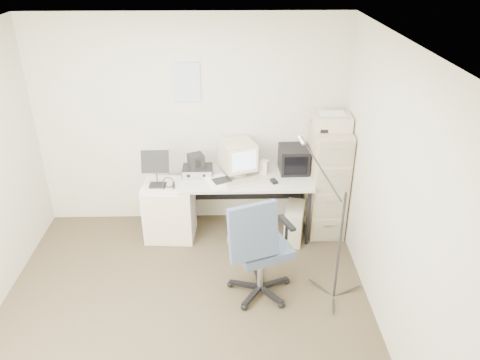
{
  "coord_description": "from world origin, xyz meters",
  "views": [
    {
      "loc": [
        0.45,
        -3.33,
        3.18
      ],
      "look_at": [
        0.55,
        0.95,
        0.95
      ],
      "focal_mm": 35.0,
      "sensor_mm": 36.0,
      "label": 1
    }
  ],
  "objects_px": {
    "filing_cabinet": "(327,181)",
    "desk": "(246,204)",
    "side_cart": "(170,210)",
    "office_chair": "(261,245)"
  },
  "relations": [
    {
      "from": "filing_cabinet",
      "to": "desk",
      "type": "distance_m",
      "value": 0.99
    },
    {
      "from": "filing_cabinet",
      "to": "office_chair",
      "type": "relative_size",
      "value": 1.15
    },
    {
      "from": "desk",
      "to": "office_chair",
      "type": "xyz_separation_m",
      "value": [
        0.1,
        -1.12,
        0.2
      ]
    },
    {
      "from": "filing_cabinet",
      "to": "desk",
      "type": "xyz_separation_m",
      "value": [
        -0.95,
        -0.03,
        -0.29
      ]
    },
    {
      "from": "desk",
      "to": "office_chair",
      "type": "relative_size",
      "value": 1.32
    },
    {
      "from": "filing_cabinet",
      "to": "side_cart",
      "type": "relative_size",
      "value": 1.87
    },
    {
      "from": "office_chair",
      "to": "side_cart",
      "type": "bearing_deg",
      "value": 112.68
    },
    {
      "from": "side_cart",
      "to": "desk",
      "type": "bearing_deg",
      "value": 9.48
    },
    {
      "from": "filing_cabinet",
      "to": "side_cart",
      "type": "bearing_deg",
      "value": -176.18
    },
    {
      "from": "office_chair",
      "to": "filing_cabinet",
      "type": "bearing_deg",
      "value": 32.33
    }
  ]
}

